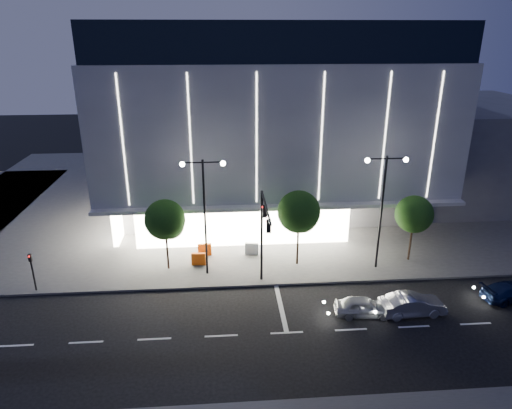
{
  "coord_description": "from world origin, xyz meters",
  "views": [
    {
      "loc": [
        -1.65,
        -24.53,
        17.23
      ],
      "look_at": [
        0.81,
        7.54,
        5.0
      ],
      "focal_mm": 32.0,
      "sensor_mm": 36.0,
      "label": 1
    }
  ],
  "objects_px": {
    "tree_mid": "(299,214)",
    "car_second": "(412,305)",
    "barrier_d": "(252,249)",
    "tree_right": "(414,216)",
    "barrier_a": "(205,250)",
    "street_lamp_east": "(383,196)",
    "car_lead": "(363,307)",
    "tree_left": "(165,222)",
    "traffic_mast": "(264,226)",
    "street_lamp_west": "(204,201)",
    "barrier_c": "(199,259)",
    "ped_signal_far": "(32,268)"
  },
  "relations": [
    {
      "from": "tree_mid",
      "to": "car_second",
      "type": "bearing_deg",
      "value": -48.52
    },
    {
      "from": "car_second",
      "to": "barrier_d",
      "type": "relative_size",
      "value": 3.85
    },
    {
      "from": "tree_right",
      "to": "barrier_a",
      "type": "xyz_separation_m",
      "value": [
        -16.3,
        1.98,
        -3.23
      ]
    },
    {
      "from": "street_lamp_east",
      "to": "car_second",
      "type": "relative_size",
      "value": 2.12
    },
    {
      "from": "tree_mid",
      "to": "tree_right",
      "type": "bearing_deg",
      "value": -0.0
    },
    {
      "from": "car_lead",
      "to": "car_second",
      "type": "bearing_deg",
      "value": -87.36
    },
    {
      "from": "tree_left",
      "to": "barrier_d",
      "type": "relative_size",
      "value": 5.2
    },
    {
      "from": "street_lamp_east",
      "to": "car_second",
      "type": "xyz_separation_m",
      "value": [
        0.36,
        -6.14,
        -5.26
      ]
    },
    {
      "from": "tree_mid",
      "to": "barrier_a",
      "type": "xyz_separation_m",
      "value": [
        -7.3,
        1.98,
        -3.68
      ]
    },
    {
      "from": "traffic_mast",
      "to": "car_second",
      "type": "height_order",
      "value": "traffic_mast"
    },
    {
      "from": "traffic_mast",
      "to": "tree_left",
      "type": "relative_size",
      "value": 1.24
    },
    {
      "from": "tree_left",
      "to": "barrier_a",
      "type": "relative_size",
      "value": 5.2
    },
    {
      "from": "tree_left",
      "to": "barrier_a",
      "type": "xyz_separation_m",
      "value": [
        2.7,
        1.98,
        -3.38
      ]
    },
    {
      "from": "tree_mid",
      "to": "tree_right",
      "type": "relative_size",
      "value": 1.12
    },
    {
      "from": "street_lamp_west",
      "to": "barrier_d",
      "type": "xyz_separation_m",
      "value": [
        3.56,
        2.85,
        -5.31
      ]
    },
    {
      "from": "traffic_mast",
      "to": "tree_right",
      "type": "distance_m",
      "value": 12.63
    },
    {
      "from": "barrier_a",
      "to": "barrier_c",
      "type": "bearing_deg",
      "value": -109.75
    },
    {
      "from": "street_lamp_east",
      "to": "tree_left",
      "type": "xyz_separation_m",
      "value": [
        -15.97,
        1.02,
        -1.92
      ]
    },
    {
      "from": "street_lamp_west",
      "to": "tree_right",
      "type": "height_order",
      "value": "street_lamp_west"
    },
    {
      "from": "street_lamp_west",
      "to": "tree_left",
      "type": "bearing_deg",
      "value": 161.06
    },
    {
      "from": "street_lamp_west",
      "to": "tree_mid",
      "type": "xyz_separation_m",
      "value": [
        7.03,
        1.02,
        -1.62
      ]
    },
    {
      "from": "street_lamp_east",
      "to": "barrier_a",
      "type": "relative_size",
      "value": 8.18
    },
    {
      "from": "tree_right",
      "to": "tree_mid",
      "type": "bearing_deg",
      "value": 180.0
    },
    {
      "from": "car_second",
      "to": "tree_left",
      "type": "bearing_deg",
      "value": 62.92
    },
    {
      "from": "tree_right",
      "to": "car_second",
      "type": "bearing_deg",
      "value": -110.42
    },
    {
      "from": "tree_left",
      "to": "tree_right",
      "type": "bearing_deg",
      "value": -0.0
    },
    {
      "from": "tree_left",
      "to": "car_second",
      "type": "bearing_deg",
      "value": -23.68
    },
    {
      "from": "street_lamp_east",
      "to": "barrier_d",
      "type": "relative_size",
      "value": 8.18
    },
    {
      "from": "tree_right",
      "to": "car_second",
      "type": "xyz_separation_m",
      "value": [
        -2.67,
        -7.16,
        -3.19
      ]
    },
    {
      "from": "car_lead",
      "to": "barrier_c",
      "type": "bearing_deg",
      "value": 60.48
    },
    {
      "from": "street_lamp_west",
      "to": "street_lamp_east",
      "type": "xyz_separation_m",
      "value": [
        13.0,
        0.0,
        0.0
      ]
    },
    {
      "from": "tree_left",
      "to": "barrier_a",
      "type": "height_order",
      "value": "tree_left"
    },
    {
      "from": "street_lamp_west",
      "to": "tree_right",
      "type": "relative_size",
      "value": 1.63
    },
    {
      "from": "barrier_a",
      "to": "barrier_d",
      "type": "height_order",
      "value": "same"
    },
    {
      "from": "tree_mid",
      "to": "barrier_a",
      "type": "bearing_deg",
      "value": 164.83
    },
    {
      "from": "traffic_mast",
      "to": "barrier_c",
      "type": "bearing_deg",
      "value": 139.29
    },
    {
      "from": "ped_signal_far",
      "to": "tree_mid",
      "type": "bearing_deg",
      "value": 7.55
    },
    {
      "from": "car_lead",
      "to": "barrier_d",
      "type": "bearing_deg",
      "value": 41.42
    },
    {
      "from": "ped_signal_far",
      "to": "barrier_c",
      "type": "xyz_separation_m",
      "value": [
        11.31,
        2.88,
        -1.24
      ]
    },
    {
      "from": "barrier_c",
      "to": "tree_left",
      "type": "bearing_deg",
      "value": -168.09
    },
    {
      "from": "street_lamp_west",
      "to": "tree_left",
      "type": "xyz_separation_m",
      "value": [
        -2.97,
        1.02,
        -1.92
      ]
    },
    {
      "from": "car_lead",
      "to": "tree_right",
      "type": "bearing_deg",
      "value": -34.99
    },
    {
      "from": "street_lamp_west",
      "to": "barrier_c",
      "type": "height_order",
      "value": "street_lamp_west"
    },
    {
      "from": "car_second",
      "to": "barrier_c",
      "type": "xyz_separation_m",
      "value": [
        -14.05,
        7.52,
        -0.05
      ]
    },
    {
      "from": "tree_right",
      "to": "barrier_a",
      "type": "distance_m",
      "value": 16.74
    },
    {
      "from": "barrier_d",
      "to": "tree_right",
      "type": "bearing_deg",
      "value": 0.55
    },
    {
      "from": "street_lamp_west",
      "to": "tree_left",
      "type": "distance_m",
      "value": 3.69
    },
    {
      "from": "street_lamp_west",
      "to": "car_second",
      "type": "height_order",
      "value": "street_lamp_west"
    },
    {
      "from": "street_lamp_west",
      "to": "tree_left",
      "type": "height_order",
      "value": "street_lamp_west"
    },
    {
      "from": "street_lamp_west",
      "to": "street_lamp_east",
      "type": "bearing_deg",
      "value": 0.0
    }
  ]
}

